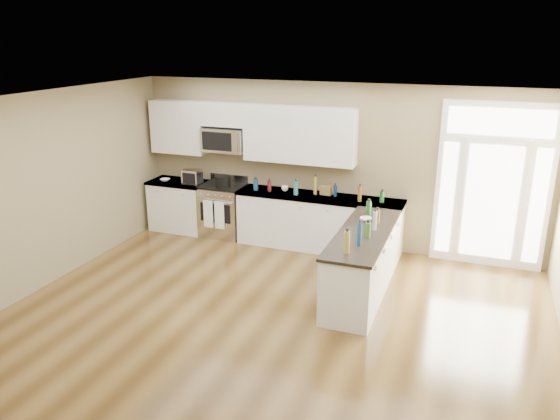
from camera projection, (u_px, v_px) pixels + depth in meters
name	position (u px, v px, depth m)	size (l,w,h in m)	color
ground	(237.00, 364.00, 6.16)	(8.00, 8.00, 0.00)	#483214
room_shell	(233.00, 221.00, 5.63)	(8.00, 8.00, 8.00)	#887A56
back_cabinet_left	(180.00, 207.00, 10.26)	(1.10, 0.66, 0.94)	white
back_cabinet_right	(319.00, 224.00, 9.36)	(2.85, 0.66, 0.94)	white
peninsula_cabinet	(362.00, 265.00, 7.71)	(0.69, 2.32, 0.94)	white
upper_cabinet_left	(179.00, 127.00, 9.94)	(1.04, 0.33, 0.95)	white
upper_cabinet_right	(299.00, 135.00, 9.17)	(1.94, 0.33, 0.95)	white
upper_cabinet_short	(225.00, 114.00, 9.54)	(0.82, 0.33, 0.40)	white
microwave	(225.00, 140.00, 9.64)	(0.78, 0.41, 0.42)	silver
entry_door	(493.00, 186.00, 8.42)	(1.70, 0.10, 2.60)	white
kitchen_range	(223.00, 210.00, 9.95)	(0.76, 0.68, 1.08)	silver
stockpot	(223.00, 181.00, 9.65)	(0.28, 0.28, 0.22)	black
toaster_oven	(192.00, 177.00, 9.87)	(0.31, 0.25, 0.27)	silver
cardboard_box	(326.00, 190.00, 9.26)	(0.19, 0.14, 0.16)	brown
bowl_left	(165.00, 180.00, 10.11)	(0.17, 0.17, 0.04)	white
bowl_peninsula	(366.00, 219.00, 7.97)	(0.17, 0.17, 0.05)	white
cup_counter	(285.00, 188.00, 9.47)	(0.12, 0.12, 0.09)	white
counter_bottles	(336.00, 205.00, 8.34)	(2.42, 2.42, 0.31)	#19591E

